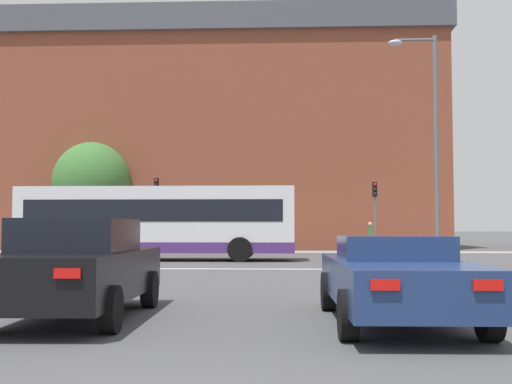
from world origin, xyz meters
TOP-DOWN VIEW (x-y plane):
  - stop_line_strip at (0.00, 18.08)m, footprint 9.29×0.30m
  - far_pavement at (0.00, 32.76)m, footprint 70.32×2.50m
  - brick_civic_building at (-3.70, 43.15)m, footprint 30.33×15.25m
  - car_saloon_left at (-2.26, 6.33)m, footprint 2.00×4.54m
  - car_roadster_right at (2.54, 6.07)m, footprint 2.00×4.79m
  - bus_crossing_lead at (-4.46, 23.49)m, footprint 11.54×2.67m
  - traffic_light_far_right at (5.90, 32.21)m, footprint 0.26×0.31m
  - traffic_light_far_left at (-6.35, 32.45)m, footprint 0.26×0.31m
  - street_lamp_junction at (6.14, 19.80)m, footprint 1.76×0.36m
  - pedestrian_waiting at (-3.49, 33.21)m, footprint 0.25×0.41m
  - pedestrian_walking_east at (5.79, 33.46)m, footprint 0.25×0.42m
  - pedestrian_walking_west at (-1.64, 31.94)m, footprint 0.36×0.45m
  - tree_by_building at (-10.95, 35.38)m, footprint 4.77×4.77m

SIDE VIEW (x-z plane):
  - stop_line_strip at x=0.00m, z-range 0.00..0.01m
  - far_pavement at x=0.00m, z-range 0.00..0.01m
  - car_roadster_right at x=2.54m, z-range 0.03..1.30m
  - car_saloon_left at x=-2.26m, z-range 0.02..1.55m
  - pedestrian_waiting at x=-3.49m, z-range 0.13..1.75m
  - pedestrian_walking_west at x=-1.64m, z-range 0.13..1.75m
  - pedestrian_walking_east at x=5.79m, z-range 0.15..1.84m
  - bus_crossing_lead at x=-4.46m, z-range 0.11..3.19m
  - traffic_light_far_right at x=5.90m, z-range 0.69..4.58m
  - traffic_light_far_left at x=-6.35m, z-range 0.72..4.90m
  - tree_by_building at x=-10.95m, z-range 0.81..7.44m
  - street_lamp_junction at x=6.14m, z-range 0.79..9.16m
  - brick_civic_building at x=-3.70m, z-range -0.77..16.33m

